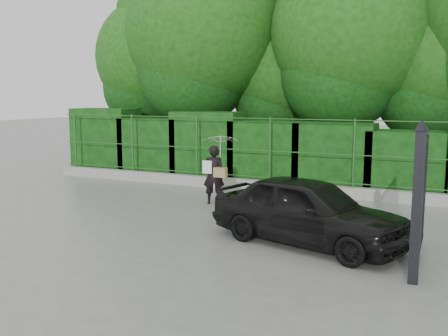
% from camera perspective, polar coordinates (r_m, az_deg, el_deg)
% --- Properties ---
extents(ground, '(80.00, 80.00, 0.00)m').
position_cam_1_polar(ground, '(10.28, -5.38, -6.88)').
color(ground, gray).
extents(kerb, '(14.00, 0.25, 0.30)m').
position_cam_1_polar(kerb, '(14.23, 3.70, -1.99)').
color(kerb, '#9E9E99').
rests_on(kerb, ground).
extents(fence, '(14.13, 0.06, 1.80)m').
position_cam_1_polar(fence, '(14.00, 4.59, 2.17)').
color(fence, '#23561F').
rests_on(fence, kerb).
extents(hedge, '(14.20, 1.20, 2.24)m').
position_cam_1_polar(hedge, '(15.11, 4.32, 1.86)').
color(hedge, black).
rests_on(hedge, ground).
extents(trees, '(17.10, 6.15, 8.08)m').
position_cam_1_polar(trees, '(16.88, 11.67, 14.70)').
color(trees, black).
rests_on(trees, ground).
extents(gate, '(0.22, 2.33, 2.36)m').
position_cam_1_polar(gate, '(8.01, 21.43, -3.05)').
color(gate, black).
rests_on(gate, ground).
extents(woman, '(0.93, 0.94, 1.74)m').
position_cam_1_polar(woman, '(12.31, -0.67, 1.14)').
color(woman, black).
rests_on(woman, ground).
extents(car, '(3.92, 2.43, 1.25)m').
position_cam_1_polar(car, '(9.18, 9.56, -4.79)').
color(car, black).
rests_on(car, ground).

